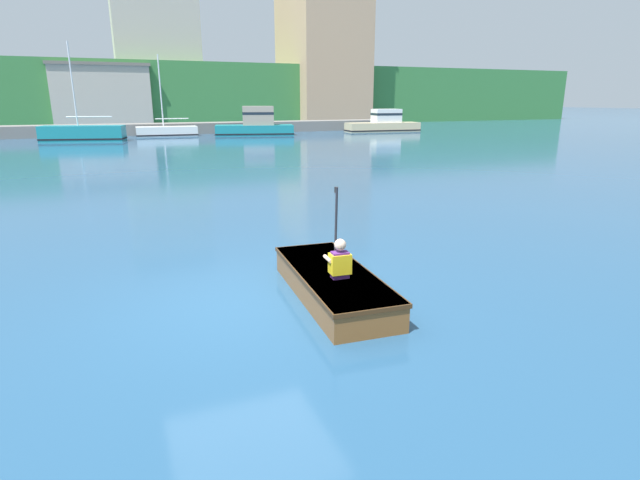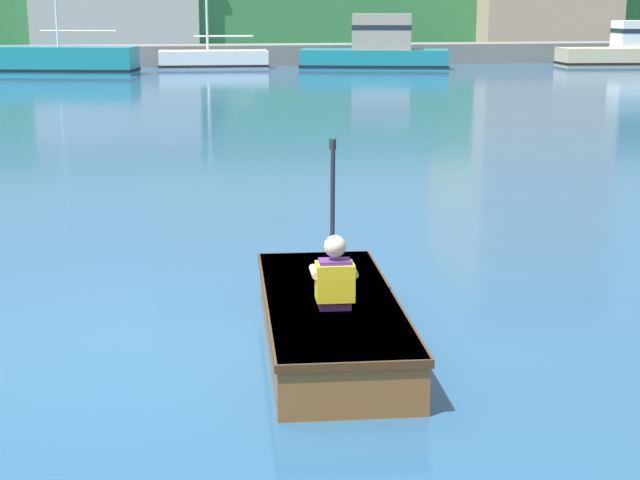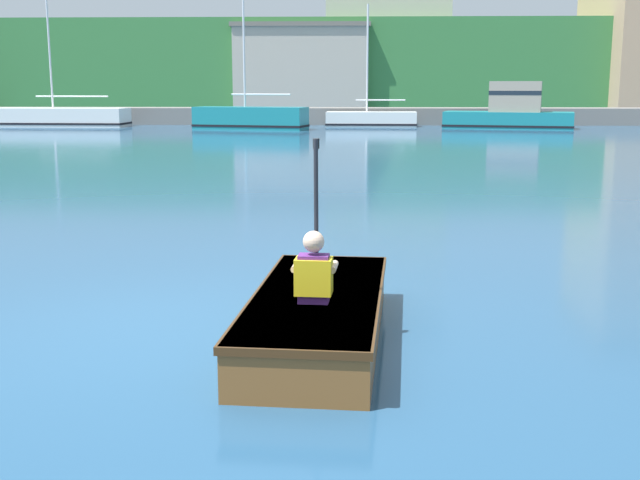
# 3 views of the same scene
# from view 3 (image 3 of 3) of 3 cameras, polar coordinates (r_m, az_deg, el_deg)

# --- Properties ---
(ground_plane) EXTENTS (300.00, 300.00, 0.00)m
(ground_plane) POSITION_cam_3_polar(r_m,az_deg,el_deg) (7.22, -10.08, -6.13)
(ground_plane) COLOR navy
(shoreline_ridge) EXTENTS (120.00, 20.00, 6.68)m
(shoreline_ridge) POSITION_cam_3_polar(r_m,az_deg,el_deg) (66.08, 0.83, 12.01)
(shoreline_ridge) COLOR #387A3D
(shoreline_ridge) RESTS_ON ground
(waterfront_office_block_center) EXTENTS (9.51, 6.35, 6.31)m
(waterfront_office_block_center) POSITION_cam_3_polar(r_m,az_deg,el_deg) (58.42, -1.24, 11.98)
(waterfront_office_block_center) COLOR #B2A899
(waterfront_office_block_center) RESTS_ON ground
(waterfront_apartment_right) EXTENTS (9.11, 7.95, 16.34)m
(waterfront_apartment_right) POSITION_cam_3_polar(r_m,az_deg,el_deg) (62.08, 4.77, 16.52)
(waterfront_apartment_right) COLOR #B2A899
(waterfront_apartment_right) RESTS_ON ground
(marina_dock) EXTENTS (48.26, 2.40, 0.90)m
(marina_dock) POSITION_cam_3_polar(r_m,az_deg,el_deg) (44.58, 0.18, 8.82)
(marina_dock) COLOR slate
(marina_dock) RESTS_ON ground
(moored_boat_dock_west_end) EXTENTS (5.74, 2.87, 6.57)m
(moored_boat_dock_west_end) POSITION_cam_3_polar(r_m,az_deg,el_deg) (39.45, -4.97, 8.61)
(moored_boat_dock_west_end) COLOR #197A84
(moored_boat_dock_west_end) RESTS_ON ground
(moored_boat_dock_west_inner) EXTENTS (6.62, 3.62, 2.30)m
(moored_boat_dock_west_inner) POSITION_cam_3_polar(r_m,az_deg,el_deg) (41.29, 13.41, 8.87)
(moored_boat_dock_west_inner) COLOR #197A84
(moored_boat_dock_west_inner) RESTS_ON ground
(moored_boat_dock_center_far) EXTENTS (7.10, 2.35, 6.65)m
(moored_boat_dock_center_far) POSITION_cam_3_polar(r_m,az_deg,el_deg) (44.32, -18.00, 8.29)
(moored_boat_dock_center_far) COLOR white
(moored_boat_dock_center_far) RESTS_ON ground
(moored_boat_dock_east_inner) EXTENTS (4.73, 1.89, 6.14)m
(moored_boat_dock_east_inner) POSITION_cam_3_polar(r_m,az_deg,el_deg) (42.00, 3.66, 8.57)
(moored_boat_dock_east_inner) COLOR white
(moored_boat_dock_east_inner) RESTS_ON ground
(rowboat_foreground) EXTENTS (1.26, 3.09, 0.41)m
(rowboat_foreground) POSITION_cam_3_polar(r_m,az_deg,el_deg) (6.74, -0.12, -5.13)
(rowboat_foreground) COLOR brown
(rowboat_foreground) RESTS_ON ground
(person_paddler) EXTENTS (0.37, 0.35, 1.28)m
(person_paddler) POSITION_cam_3_polar(r_m,az_deg,el_deg) (6.32, -0.44, -2.10)
(person_paddler) COLOR #592672
(person_paddler) RESTS_ON rowboat_foreground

